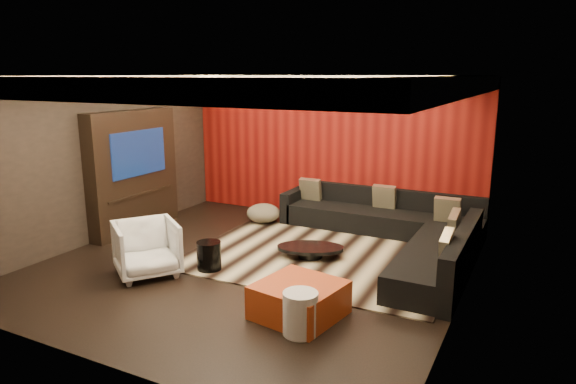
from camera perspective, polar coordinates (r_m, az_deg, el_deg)
The scene contains 26 objects.
floor at distance 7.85m, azimuth -3.99°, elevation -8.22°, with size 6.00×6.00×0.02m, color black.
ceiling at distance 7.32m, azimuth -4.34°, elevation 12.83°, with size 6.00×6.00×0.02m, color silver.
wall_back at distance 10.12m, azimuth 4.72°, elevation 4.85°, with size 6.00×0.02×2.80m, color black.
wall_left at distance 9.36m, azimuth -20.17°, elevation 3.43°, with size 0.02×6.00×2.80m, color black.
wall_right at distance 6.47m, azimuth 19.33°, elevation -0.51°, with size 0.02×6.00×2.80m, color black.
red_feature_wall at distance 10.08m, azimuth 4.63°, elevation 4.83°, with size 5.98×0.05×2.78m, color #6B0C0A.
soffit_back at distance 9.73m, azimuth 4.15°, elevation 12.17°, with size 6.00×0.60×0.22m, color silver.
soffit_front at distance 5.21m, azimuth -20.22°, elevation 10.69°, with size 6.00×0.60×0.22m, color silver.
soffit_left at distance 9.02m, azimuth -19.45°, elevation 11.41°, with size 0.60×4.80×0.22m, color silver.
soffit_right at distance 6.35m, azimuth 17.41°, elevation 11.17°, with size 0.60×4.80×0.22m, color silver.
cove_back at distance 9.42m, azimuth 3.31°, elevation 11.60°, with size 4.80×0.08×0.04m, color #FFD899.
cove_front at distance 5.45m, azimuth -17.51°, elevation 10.00°, with size 4.80×0.08×0.04m, color #FFD899.
cove_left at distance 8.78m, azimuth -17.84°, elevation 10.91°, with size 0.08×4.80×0.04m, color #FFD899.
cove_right at distance 6.42m, azimuth 14.32°, elevation 10.57°, with size 0.08×4.80×0.04m, color #FFD899.
tv_surround at distance 9.71m, azimuth -16.81°, elevation 2.20°, with size 0.30×2.00×2.20m, color black.
tv_screen at distance 9.54m, azimuth -16.25°, elevation 4.19°, with size 0.04×1.30×0.80m, color black.
tv_shelf at distance 9.68m, azimuth -15.97°, elevation -0.20°, with size 0.04×1.60×0.04m, color black.
rug at distance 8.18m, azimuth 3.63°, elevation -7.18°, with size 4.00×3.00×0.02m, color #BCAF8A.
coffee_table at distance 8.10m, azimuth 2.51°, elevation -6.63°, with size 1.05×1.05×0.18m, color black.
drum_stool at distance 7.66m, azimuth -8.77°, elevation -7.00°, with size 0.36×0.36×0.42m, color black.
striped_pouf at distance 9.93m, azimuth -2.75°, elevation -2.35°, with size 0.65×0.65×0.36m, color beige.
white_side_table at distance 5.83m, azimuth 1.39°, elevation -13.32°, with size 0.39×0.39×0.49m, color silver.
orange_ottoman at distance 6.24m, azimuth 1.26°, elevation -11.88°, with size 0.92×0.92×0.41m, color #B03F16.
armchair at distance 7.63m, azimuth -15.42°, elevation -6.08°, with size 0.84×0.87×0.79m, color silver.
sectional_sofa at distance 8.76m, azimuth 12.24°, elevation -4.32°, with size 3.65×3.50×0.75m.
throw_pillows at distance 8.67m, azimuth 12.53°, elevation -2.07°, with size 3.30×2.79×0.50m.
Camera 1 is at (3.80, -6.25, 2.83)m, focal length 32.00 mm.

